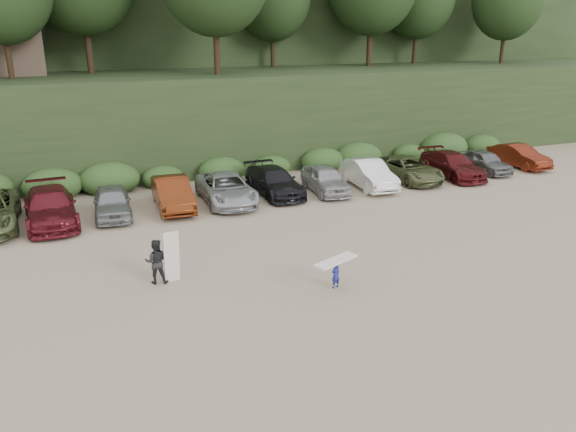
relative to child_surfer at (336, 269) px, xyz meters
name	(u,v)px	position (x,y,z in m)	size (l,w,h in m)	color
ground	(300,274)	(-0.70, 1.53, -0.74)	(120.00, 120.00, 0.00)	tan
parked_cars	(234,187)	(-0.20, 11.54, 0.03)	(39.68, 6.08, 1.63)	#A9A9AE
child_surfer	(336,269)	(0.00, 0.00, 0.00)	(1.87, 1.15, 1.09)	navy
adult_surfer	(158,261)	(-5.76, 2.85, 0.11)	(1.30, 0.83, 1.97)	black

